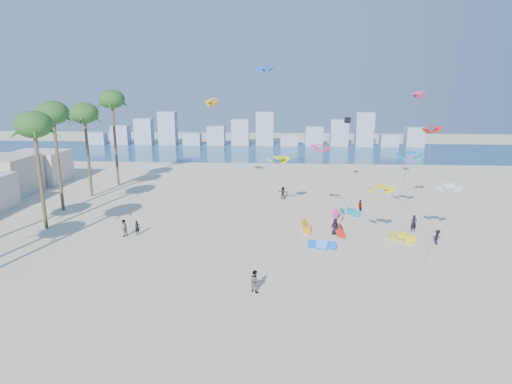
{
  "coord_description": "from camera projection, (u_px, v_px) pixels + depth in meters",
  "views": [
    {
      "loc": [
        5.58,
        -28.48,
        15.81
      ],
      "look_at": [
        3.0,
        16.0,
        4.5
      ],
      "focal_mm": 30.66,
      "sensor_mm": 36.0,
      "label": 1
    }
  ],
  "objects": [
    {
      "name": "distant_skyline",
      "position": [
        255.0,
        133.0,
        110.41
      ],
      "size": [
        85.0,
        3.0,
        8.4
      ],
      "color": "#9EADBF",
      "rests_on": "ground"
    },
    {
      "name": "grounded_kites",
      "position": [
        342.0,
        227.0,
        47.43
      ],
      "size": [
        11.48,
        13.38,
        1.02
      ],
      "color": "blue",
      "rests_on": "ground"
    },
    {
      "name": "kitesurfer_mid",
      "position": [
        254.0,
        281.0,
        33.62
      ],
      "size": [
        1.11,
        1.07,
        1.79
      ],
      "primitive_type": "imported",
      "rotation": [
        0.0,
        0.0,
        2.49
      ],
      "color": "gray",
      "rests_on": "ground"
    },
    {
      "name": "kitesurfer_near",
      "position": [
        137.0,
        228.0,
        46.12
      ],
      "size": [
        0.66,
        0.69,
        1.59
      ],
      "primitive_type": "imported",
      "rotation": [
        0.0,
        0.0,
        0.91
      ],
      "color": "black",
      "rests_on": "ground"
    },
    {
      "name": "ground",
      "position": [
        202.0,
        305.0,
        31.76
      ],
      "size": [
        220.0,
        220.0,
        0.0
      ],
      "primitive_type": "plane",
      "color": "beige",
      "rests_on": "ground"
    },
    {
      "name": "palm_row",
      "position": [
        22.0,
        122.0,
        45.74
      ],
      "size": [
        8.68,
        44.8,
        14.89
      ],
      "color": "brown",
      "rests_on": "ground"
    },
    {
      "name": "kitesurfers_far",
      "position": [
        303.0,
        215.0,
        50.27
      ],
      "size": [
        33.06,
        17.6,
        1.85
      ],
      "color": "black",
      "rests_on": "ground"
    },
    {
      "name": "ocean",
      "position": [
        257.0,
        151.0,
        101.43
      ],
      "size": [
        220.0,
        220.0,
        0.0
      ],
      "primitive_type": "plane",
      "color": "navy",
      "rests_on": "ground"
    },
    {
      "name": "flying_kites",
      "position": [
        333.0,
        121.0,
        51.95
      ],
      "size": [
        29.09,
        26.49,
        18.34
      ],
      "color": "yellow",
      "rests_on": "ground"
    }
  ]
}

